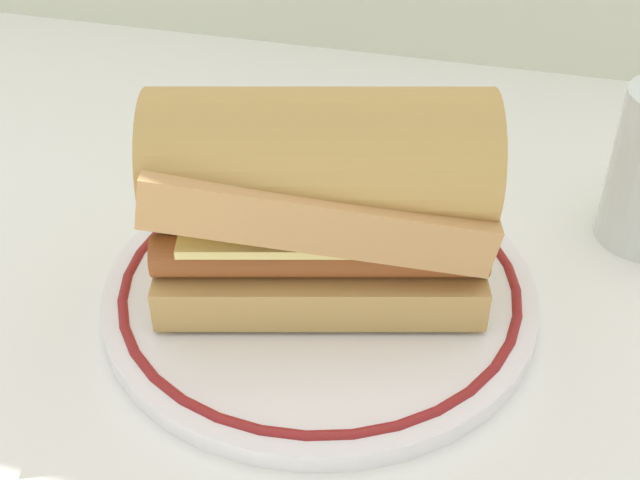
# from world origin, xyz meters

# --- Properties ---
(ground_plane) EXTENTS (1.50, 1.50, 0.00)m
(ground_plane) POSITION_xyz_m (0.00, 0.00, 0.00)
(ground_plane) COLOR white
(plate) EXTENTS (0.26, 0.26, 0.01)m
(plate) POSITION_xyz_m (0.02, -0.01, 0.01)
(plate) COLOR white
(plate) RESTS_ON ground_plane
(sausage_sandwich) EXTENTS (0.21, 0.14, 0.12)m
(sausage_sandwich) POSITION_xyz_m (0.02, -0.01, 0.08)
(sausage_sandwich) COLOR tan
(sausage_sandwich) RESTS_ON plate
(butter_knife) EXTENTS (0.13, 0.12, 0.01)m
(butter_knife) POSITION_xyz_m (-0.09, 0.19, 0.00)
(butter_knife) COLOR silver
(butter_knife) RESTS_ON ground_plane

